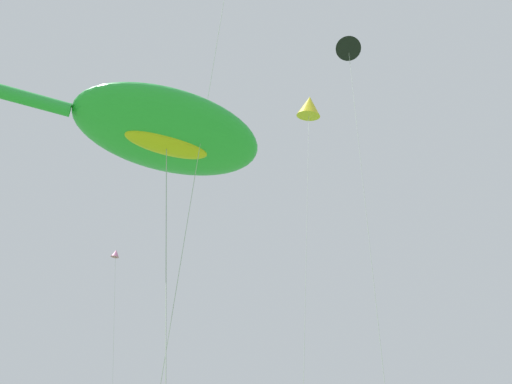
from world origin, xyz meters
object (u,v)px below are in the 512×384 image
Objects in this scene: small_kite_diamond_red at (115,257)px; big_show_kite at (156,130)px; small_kite_stunt_black at (309,107)px; small_kite_box_yellow at (348,46)px.

big_show_kite is at bearing 85.55° from small_kite_diamond_red.
big_show_kite is 0.61× the size of small_kite_stunt_black.
small_kite_box_yellow is (8.60, -1.37, 10.07)m from big_show_kite.
small_kite_box_yellow reaches higher than small_kite_diamond_red.
small_kite_diamond_red is (7.07, 20.55, 7.84)m from big_show_kite.
small_kite_box_yellow is at bearing 108.53° from small_kite_diamond_red.
big_show_kite is 0.59× the size of small_kite_box_yellow.
small_kite_stunt_black is at bearing 29.39° from big_show_kite.
small_kite_diamond_red is 0.93× the size of small_kite_stunt_black.
small_kite_diamond_red reaches higher than big_show_kite.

